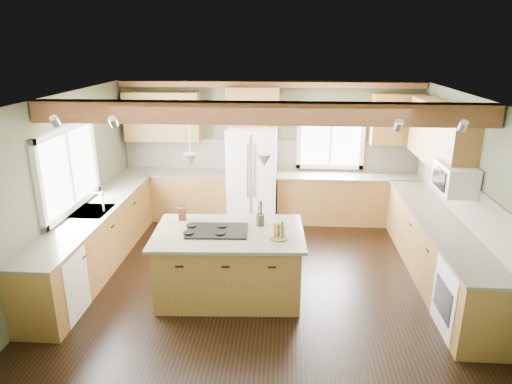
{
  "coord_description": "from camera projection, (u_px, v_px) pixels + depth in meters",
  "views": [
    {
      "loc": [
        0.33,
        -6.03,
        3.29
      ],
      "look_at": [
        -0.1,
        0.3,
        1.18
      ],
      "focal_mm": 32.0,
      "sensor_mm": 36.0,
      "label": 1
    }
  ],
  "objects": [
    {
      "name": "ceiling",
      "position": [
        262.0,
        96.0,
        5.95
      ],
      "size": [
        5.6,
        5.6,
        0.0
      ],
      "primitive_type": "plane",
      "rotation": [
        3.14,
        0.0,
        0.0
      ],
      "color": "silver",
      "rests_on": "wall_back"
    },
    {
      "name": "counter_back_right",
      "position": [
        348.0,
        176.0,
        8.47
      ],
      "size": [
        2.66,
        0.64,
        0.04
      ],
      "primitive_type": "cube",
      "color": "#464033",
      "rests_on": "base_cab_back_right"
    },
    {
      "name": "window_left",
      "position": [
        68.0,
        169.0,
        6.51
      ],
      "size": [
        0.04,
        1.6,
        1.05
      ],
      "primitive_type": "cube",
      "color": "white",
      "rests_on": "wall_left"
    },
    {
      "name": "utensil_crock",
      "position": [
        260.0,
        220.0,
        6.13
      ],
      "size": [
        0.14,
        0.14,
        0.16
      ],
      "primitive_type": "cylinder",
      "rotation": [
        0.0,
        0.0,
        -0.25
      ],
      "color": "#3C3530",
      "rests_on": "island_top"
    },
    {
      "name": "counter_left",
      "position": [
        92.0,
        212.0,
        6.69
      ],
      "size": [
        0.64,
        3.74,
        0.04
      ],
      "primitive_type": "cube",
      "color": "#464033",
      "rests_on": "base_cab_left"
    },
    {
      "name": "knife_block",
      "position": [
        182.0,
        214.0,
        6.32
      ],
      "size": [
        0.12,
        0.1,
        0.18
      ],
      "primitive_type": "cube",
      "rotation": [
        0.0,
        0.0,
        0.24
      ],
      "color": "brown",
      "rests_on": "island_top"
    },
    {
      "name": "ceiling_beam",
      "position": [
        260.0,
        113.0,
        5.45
      ],
      "size": [
        5.55,
        0.26,
        0.26
      ],
      "primitive_type": "cube",
      "color": "#5B2D1A",
      "rests_on": "ceiling"
    },
    {
      "name": "faucet",
      "position": [
        103.0,
        203.0,
        6.64
      ],
      "size": [
        0.02,
        0.02,
        0.28
      ],
      "primitive_type": "cylinder",
      "color": "#B2B2B7",
      "rests_on": "sink"
    },
    {
      "name": "microwave",
      "position": [
        455.0,
        178.0,
        6.06
      ],
      "size": [
        0.4,
        0.7,
        0.38
      ],
      "primitive_type": "cube",
      "color": "white",
      "rests_on": "wall_right"
    },
    {
      "name": "oven",
      "position": [
        470.0,
        300.0,
        5.29
      ],
      "size": [
        0.6,
        0.72,
        0.84
      ],
      "primitive_type": "cube",
      "color": "white",
      "rests_on": "floor"
    },
    {
      "name": "cooktop",
      "position": [
        217.0,
        231.0,
        5.96
      ],
      "size": [
        0.82,
        0.57,
        0.02
      ],
      "primitive_type": "cube",
      "rotation": [
        0.0,
        0.0,
        0.05
      ],
      "color": "black",
      "rests_on": "island_top"
    },
    {
      "name": "wall_left",
      "position": [
        67.0,
        187.0,
        6.54
      ],
      "size": [
        0.0,
        5.0,
        5.0
      ],
      "primitive_type": "plane",
      "rotation": [
        1.57,
        0.0,
        1.57
      ],
      "color": "#47513A",
      "rests_on": "ground"
    },
    {
      "name": "floor",
      "position": [
        261.0,
        274.0,
        6.77
      ],
      "size": [
        5.6,
        5.6,
        0.0
      ],
      "primitive_type": "plane",
      "color": "black",
      "rests_on": "ground"
    },
    {
      "name": "sink",
      "position": [
        92.0,
        212.0,
        6.69
      ],
      "size": [
        0.5,
        0.65,
        0.03
      ],
      "primitive_type": "cube",
      "color": "#262628",
      "rests_on": "counter_left"
    },
    {
      "name": "pendant_left",
      "position": [
        190.0,
        160.0,
        5.66
      ],
      "size": [
        0.18,
        0.18,
        0.16
      ],
      "primitive_type": "cone",
      "rotation": [
        3.14,
        0.0,
        0.0
      ],
      "color": "#B2B2B7",
      "rests_on": "ceiling"
    },
    {
      "name": "base_cab_back_left",
      "position": [
        176.0,
        196.0,
        8.83
      ],
      "size": [
        2.02,
        0.6,
        0.88
      ],
      "primitive_type": "cube",
      "color": "brown",
      "rests_on": "floor"
    },
    {
      "name": "upper_cab_over_fridge",
      "position": [
        253.0,
        107.0,
        8.31
      ],
      "size": [
        0.96,
        0.35,
        0.7
      ],
      "primitive_type": "cube",
      "color": "brown",
      "rests_on": "wall_back"
    },
    {
      "name": "bottle_tray",
      "position": [
        279.0,
        230.0,
        5.72
      ],
      "size": [
        0.28,
        0.28,
        0.23
      ],
      "primitive_type": null,
      "rotation": [
        0.0,
        0.0,
        -0.13
      ],
      "color": "brown",
      "rests_on": "island_top"
    },
    {
      "name": "base_cab_left",
      "position": [
        96.0,
        241.0,
        6.84
      ],
      "size": [
        0.6,
        3.7,
        0.88
      ],
      "primitive_type": "cube",
      "color": "brown",
      "rests_on": "floor"
    },
    {
      "name": "window_back",
      "position": [
        331.0,
        138.0,
        8.55
      ],
      "size": [
        1.1,
        0.04,
        1.0
      ],
      "primitive_type": "cube",
      "color": "white",
      "rests_on": "wall_back"
    },
    {
      "name": "island_top",
      "position": [
        229.0,
        233.0,
        5.97
      ],
      "size": [
        2.02,
        1.35,
        0.04
      ],
      "primitive_type": "cube",
      "rotation": [
        0.0,
        0.0,
        0.05
      ],
      "color": "#464033",
      "rests_on": "island"
    },
    {
      "name": "upper_cab_right",
      "position": [
        440.0,
        135.0,
        6.83
      ],
      "size": [
        0.35,
        2.2,
        0.9
      ],
      "primitive_type": "cube",
      "color": "brown",
      "rests_on": "wall_right"
    },
    {
      "name": "wall_back",
      "position": [
        269.0,
        150.0,
        8.72
      ],
      "size": [
        5.6,
        0.0,
        5.6
      ],
      "primitive_type": "plane",
      "rotation": [
        1.57,
        0.0,
        0.0
      ],
      "color": "#47513A",
      "rests_on": "ground"
    },
    {
      "name": "base_cab_right",
      "position": [
        436.0,
        251.0,
        6.51
      ],
      "size": [
        0.6,
        3.7,
        0.88
      ],
      "primitive_type": "cube",
      "color": "brown",
      "rests_on": "floor"
    },
    {
      "name": "upper_cab_back_left",
      "position": [
        162.0,
        116.0,
        8.48
      ],
      "size": [
        1.4,
        0.35,
        0.9
      ],
      "primitive_type": "cube",
      "color": "brown",
      "rests_on": "wall_back"
    },
    {
      "name": "backsplash_back",
      "position": [
        269.0,
        155.0,
        8.74
      ],
      "size": [
        5.58,
        0.03,
        0.58
      ],
      "primitive_type": "cube",
      "color": "brown",
      "rests_on": "wall_back"
    },
    {
      "name": "wall_right",
      "position": [
        468.0,
        195.0,
        6.17
      ],
      "size": [
        0.0,
        5.0,
        5.0
      ],
      "primitive_type": "plane",
      "rotation": [
        1.57,
        0.0,
        -1.57
      ],
      "color": "#47513A",
      "rests_on": "ground"
    },
    {
      "name": "backsplash_right",
      "position": [
        464.0,
        200.0,
        6.25
      ],
      "size": [
        0.03,
        3.7,
        0.58
      ],
      "primitive_type": "cube",
      "color": "brown",
      "rests_on": "wall_right"
    },
    {
      "name": "counter_back_left",
      "position": [
        175.0,
        173.0,
        8.68
      ],
      "size": [
        2.06,
        0.64,
        0.04
      ],
      "primitive_type": "cube",
      "color": "#464033",
      "rests_on": "base_cab_back_left"
    },
    {
      "name": "upper_cab_back_corner",
      "position": [
        397.0,
        119.0,
        8.2
      ],
      "size": [
        0.9,
        0.35,
        0.9
      ],
      "primitive_type": "cube",
      "color": "brown",
      "rests_on": "wall_back"
    },
    {
      "name": "dishwasher",
      "position": [
        54.0,
        285.0,
        5.61
      ],
      "size": [
        0.6,
        0.6,
        0.84
      ],
      "primitive_type": "cube",
      "color": "white",
      "rests_on": "floor"
    },
    {
      "name": "counter_right",
      "position": [
        440.0,
        221.0,
        6.37
      ],
      "size": [
        0.64,
        3.74,
        0.04
      ],
      "primitive_type": "cube",
      "color": "#464033",
      "rests_on": "base_cab_right"
    },
    {
      "name": "pendant_right",
      "position": [
        264.0,
        160.0,
        5.65
      ],
      "size": [
        0.18,
        0.18,
        0.16
      ],
      "primitive_type": "cone",
      "rotation": [
        3.14,
        0.0,
        0.0
      ],
      "color": "#B2B2B7",
      "rests_on": "ceiling"
    },
    {
      "name": "soffit_trim",
      "position": [
        270.0,
        84.0,
        8.24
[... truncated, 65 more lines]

